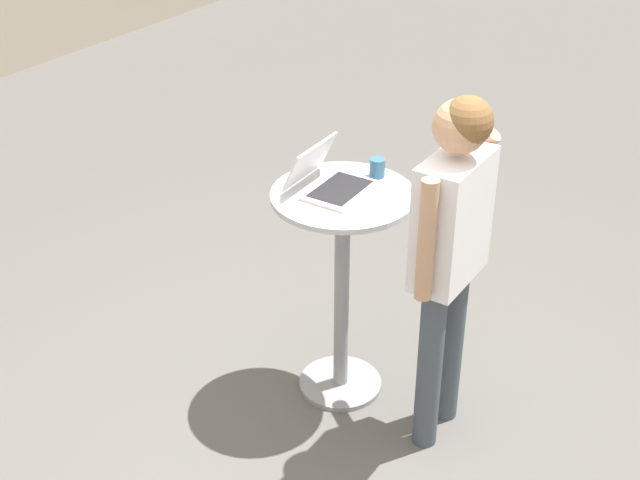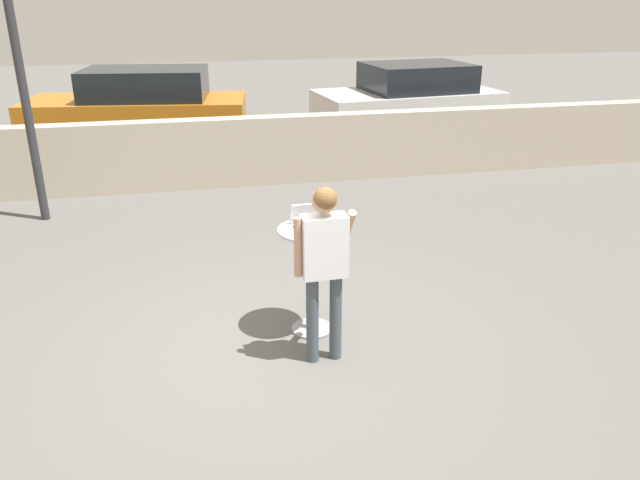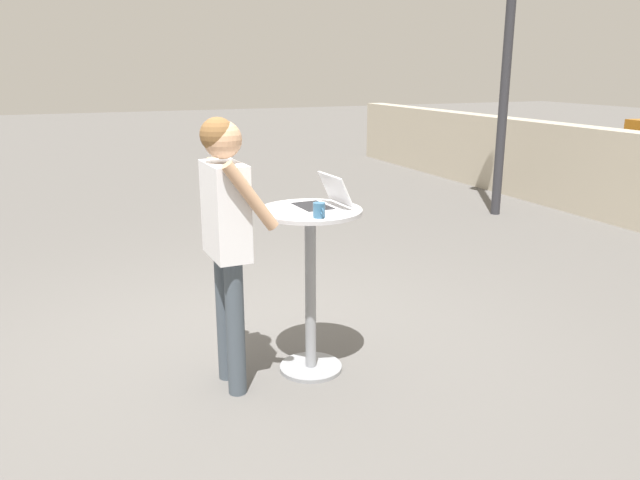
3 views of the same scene
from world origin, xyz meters
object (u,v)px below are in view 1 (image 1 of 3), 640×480
cafe_table (342,266)px  standing_person (451,235)px  coffee_mug (377,168)px  laptop (330,180)px

cafe_table → standing_person: standing_person is taller
coffee_mug → standing_person: size_ratio=0.06×
coffee_mug → standing_person: (-0.22, -0.49, -0.08)m
coffee_mug → laptop: bearing=155.2°
standing_person → coffee_mug: bearing=65.5°
laptop → standing_person: bearing=-89.7°
laptop → standing_person: standing_person is taller
laptop → standing_person: size_ratio=0.20×
cafe_table → laptop: size_ratio=3.24×
cafe_table → laptop: bearing=92.1°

